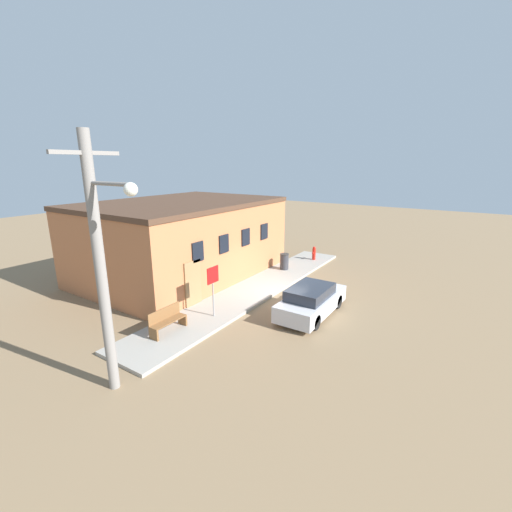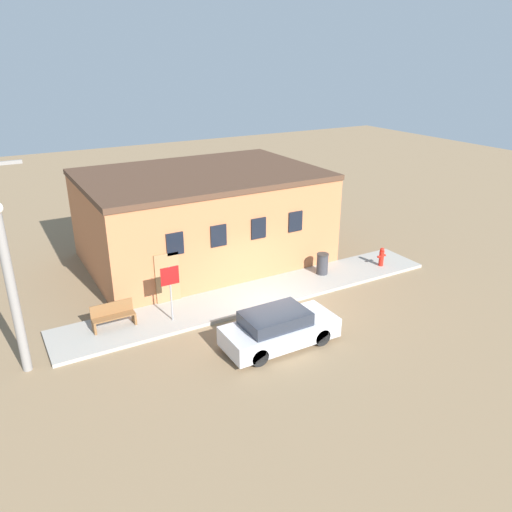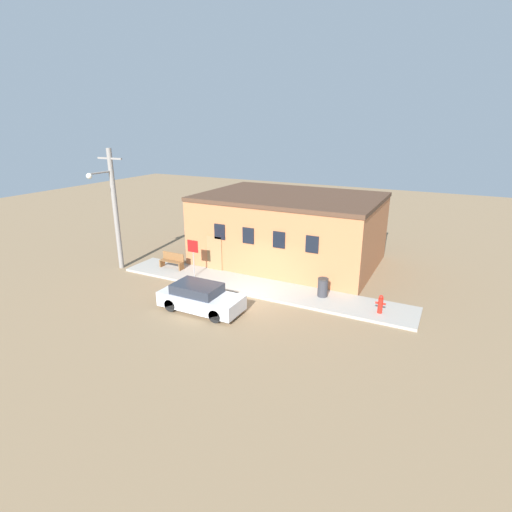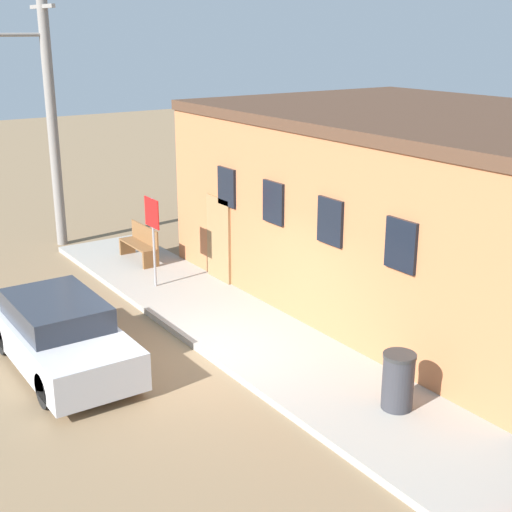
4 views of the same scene
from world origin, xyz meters
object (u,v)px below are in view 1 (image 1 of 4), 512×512
(utility_pole, at_px, (102,262))
(parked_car, at_px, (311,301))
(fire_hydrant, at_px, (314,253))
(bench, at_px, (167,321))
(stop_sign, at_px, (213,282))
(trash_bin, at_px, (284,261))

(utility_pole, relative_size, parked_car, 1.79)
(fire_hydrant, bearing_deg, bench, 177.52)
(fire_hydrant, relative_size, parked_car, 0.22)
(parked_car, bearing_deg, fire_hydrant, 23.03)
(stop_sign, xyz_separation_m, parked_car, (2.65, -3.23, -1.02))
(fire_hydrant, distance_m, parked_car, 8.39)
(trash_bin, relative_size, parked_car, 0.24)
(utility_pole, bearing_deg, trash_bin, 5.79)
(trash_bin, bearing_deg, utility_pole, -174.21)
(bench, distance_m, trash_bin, 9.44)
(utility_pole, bearing_deg, parked_car, -18.79)
(fire_hydrant, distance_m, bench, 12.42)
(trash_bin, distance_m, utility_pole, 12.99)
(bench, relative_size, trash_bin, 1.60)
(stop_sign, distance_m, utility_pole, 5.58)
(fire_hydrant, height_order, utility_pole, utility_pole)
(fire_hydrant, relative_size, utility_pole, 0.12)
(stop_sign, bearing_deg, fire_hydrant, 0.31)
(stop_sign, height_order, bench, stop_sign)
(stop_sign, xyz_separation_m, trash_bin, (7.41, 0.68, -1.03))
(trash_bin, bearing_deg, stop_sign, -174.73)
(stop_sign, relative_size, utility_pole, 0.30)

